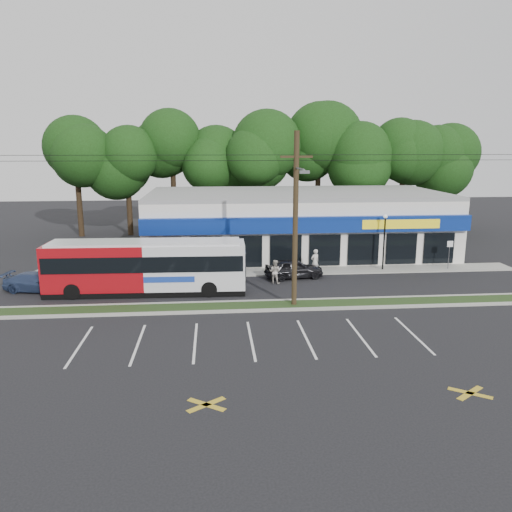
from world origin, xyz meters
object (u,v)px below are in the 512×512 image
Objects in this scene: metrobus at (146,266)px; car_dark at (294,268)px; car_silver at (65,275)px; pedestrian_b at (275,272)px; lamp_post at (384,236)px; utility_pole at (293,215)px; car_blue at (37,282)px; pedestrian_a at (315,262)px; sign_post at (449,250)px.

car_dark is at bearing 16.90° from metrobus.
car_silver is (-5.82, 2.50, -1.12)m from metrobus.
pedestrian_b is (8.37, 1.50, -0.96)m from metrobus.
metrobus is 3.13× the size of car_silver.
pedestrian_b is (14.19, -1.00, 0.16)m from car_silver.
lamp_post is at bearing -85.80° from car_dark.
pedestrian_b is (-1.52, -1.23, 0.12)m from car_dark.
utility_pole reaches higher than car_silver.
lamp_post reaches higher than car_blue.
car_dark is at bearing -116.22° from pedestrian_b.
pedestrian_a is at bearing -69.92° from car_dark.
metrobus is at bearing -169.46° from sign_post.
lamp_post is at bearing -71.72° from car_blue.
sign_post is 27.77m from car_silver.
pedestrian_a is (1.69, 0.92, 0.23)m from car_dark.
pedestrian_b is (-13.52, -2.57, -0.74)m from sign_post.
utility_pole reaches higher than sign_post.
utility_pole reaches higher than car_dark.
car_silver reaches higher than car_blue.
car_silver is at bearing 82.43° from car_dark.
metrobus is 3.05× the size of car_dark.
sign_post is at bearing 157.56° from pedestrian_a.
lamp_post is at bearing -77.13° from car_silver.
car_dark is at bearing 79.50° from utility_pole.
car_blue is 15.49m from pedestrian_b.
lamp_post is at bearing 177.42° from sign_post.
pedestrian_a is (-10.31, -0.42, -0.62)m from sign_post.
pedestrian_a reaches higher than car_silver.
pedestrian_b is (-8.52, -2.80, -1.85)m from lamp_post.
lamp_post reaches higher than metrobus.
car_blue is 2.27× the size of pedestrian_a.
pedestrian_b is at bearing 93.99° from utility_pole.
car_blue is at bearing 148.85° from car_silver.
lamp_post is 2.60× the size of pedestrian_b.
utility_pole reaches higher than metrobus.
metrobus reaches higher than car_blue.
utility_pole is 6.86m from pedestrian_b.
utility_pole is at bearing 43.62° from pedestrian_a.
car_dark is (-7.00, -1.57, -1.97)m from lamp_post.
lamp_post is 0.34× the size of metrobus.
utility_pole is 10.11m from metrobus.
lamp_post is at bearing -137.04° from pedestrian_b.
sign_post is at bearing -78.41° from car_silver.
car_blue is at bearing 87.61° from car_dark.
car_blue is at bearing 26.85° from pedestrian_b.
metrobus reaches higher than pedestrian_a.
utility_pole is 8.97m from pedestrian_a.
metrobus is 12.17m from pedestrian_a.
lamp_post reaches higher than pedestrian_b.
pedestrian_a is at bearing -173.03° from lamp_post.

